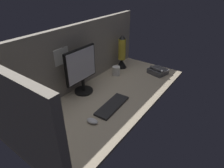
% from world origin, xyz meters
% --- Properties ---
extents(ground_plane, '(1.80, 0.80, 0.03)m').
position_xyz_m(ground_plane, '(0.00, 0.00, -0.01)').
color(ground_plane, tan).
extents(cubicle_wall_back, '(1.80, 0.06, 0.62)m').
position_xyz_m(cubicle_wall_back, '(-0.00, 0.37, 0.31)').
color(cubicle_wall_back, gray).
rests_on(cubicle_wall_back, ground_plane).
extents(cubicle_wall_side, '(0.05, 0.80, 0.62)m').
position_xyz_m(cubicle_wall_side, '(-0.88, 0.00, 0.31)').
color(cubicle_wall_side, gray).
rests_on(cubicle_wall_side, ground_plane).
extents(monitor, '(0.37, 0.18, 0.44)m').
position_xyz_m(monitor, '(-0.10, 0.25, 0.24)').
color(monitor, black).
rests_on(monitor, ground_plane).
extents(keyboard, '(0.38, 0.15, 0.02)m').
position_xyz_m(keyboard, '(-0.14, -0.13, 0.01)').
color(keyboard, '#262628').
rests_on(keyboard, ground_plane).
extents(mouse, '(0.07, 0.10, 0.03)m').
position_xyz_m(mouse, '(-0.40, -0.12, 0.02)').
color(mouse, silver).
rests_on(mouse, ground_plane).
extents(mug_ceramic_white, '(0.12, 0.09, 0.10)m').
position_xyz_m(mug_ceramic_white, '(0.38, 0.19, 0.05)').
color(mug_ceramic_white, white).
rests_on(mug_ceramic_white, ground_plane).
extents(lava_lamp, '(0.12, 0.12, 0.40)m').
position_xyz_m(lava_lamp, '(0.59, 0.26, 0.17)').
color(lava_lamp, black).
rests_on(lava_lamp, ground_plane).
extents(desk_phone, '(0.21, 0.22, 0.09)m').
position_xyz_m(desk_phone, '(0.69, -0.18, 0.03)').
color(desk_phone, '#4C4C51').
rests_on(desk_phone, ground_plane).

